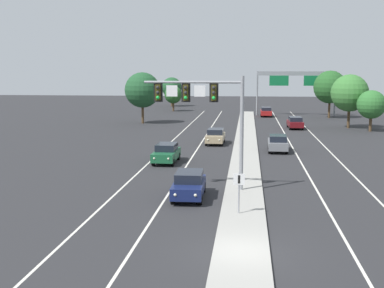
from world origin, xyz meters
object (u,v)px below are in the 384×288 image
(car_oncoming_green, at_px, (166,153))
(tree_far_right_b, at_px, (371,105))
(highway_sign_gantry, at_px, (296,79))
(tree_far_left_c, at_px, (173,95))
(tree_far_left_a, at_px, (142,90))
(car_receding_grey, at_px, (278,143))
(tree_far_right_a, at_px, (330,87))
(overhead_signal_mast, at_px, (207,106))
(median_sign_post, at_px, (239,187))
(tree_far_right_c, at_px, (350,93))
(car_oncoming_tan, at_px, (215,136))
(car_receding_red, at_px, (266,112))
(car_oncoming_navy, at_px, (189,184))
(tree_far_left_b, at_px, (172,87))
(car_receding_darkred, at_px, (295,123))

(car_oncoming_green, bearing_deg, tree_far_right_b, 47.76)
(car_oncoming_green, xyz_separation_m, highway_sign_gantry, (14.76, 46.40, 5.34))
(tree_far_left_c, bearing_deg, tree_far_left_a, -93.21)
(car_receding_grey, xyz_separation_m, tree_far_right_a, (10.15, 35.33, 4.15))
(overhead_signal_mast, distance_m, car_receding_grey, 18.21)
(highway_sign_gantry, xyz_separation_m, tree_far_left_a, (-23.19, -15.48, -1.35))
(median_sign_post, xyz_separation_m, tree_far_right_c, (13.76, 43.09, 3.08))
(overhead_signal_mast, height_order, tree_far_right_c, overhead_signal_mast)
(car_oncoming_tan, bearing_deg, tree_far_right_a, 62.12)
(median_sign_post, height_order, car_oncoming_tan, median_sign_post)
(overhead_signal_mast, distance_m, car_oncoming_green, 11.60)
(tree_far_left_a, bearing_deg, median_sign_post, -72.25)
(highway_sign_gantry, xyz_separation_m, tree_far_right_b, (7.39, -22.01, -2.77))
(tree_far_left_c, bearing_deg, car_oncoming_green, -82.28)
(tree_far_left_a, bearing_deg, tree_far_right_a, 22.03)
(median_sign_post, height_order, tree_far_right_c, tree_far_right_c)
(car_receding_red, relative_size, tree_far_right_c, 0.63)
(car_receding_red, xyz_separation_m, highway_sign_gantry, (4.99, 2.55, 5.34))
(tree_far_right_b, bearing_deg, car_oncoming_green, -132.24)
(tree_far_right_a, height_order, tree_far_right_c, tree_far_right_a)
(car_oncoming_tan, bearing_deg, tree_far_right_c, 44.68)
(car_oncoming_navy, distance_m, car_oncoming_tan, 22.97)
(car_oncoming_tan, xyz_separation_m, tree_far_right_b, (18.75, 13.02, 2.57))
(median_sign_post, bearing_deg, car_receding_red, 86.67)
(median_sign_post, bearing_deg, car_oncoming_green, 112.60)
(car_oncoming_navy, bearing_deg, tree_far_right_b, 62.31)
(median_sign_post, distance_m, tree_far_left_a, 48.54)
(overhead_signal_mast, xyz_separation_m, tree_far_right_c, (15.90, 37.64, -0.80))
(car_oncoming_green, xyz_separation_m, tree_far_left_b, (-9.40, 65.82, 3.19))
(car_oncoming_green, distance_m, car_oncoming_tan, 11.86)
(median_sign_post, distance_m, tree_far_right_c, 45.34)
(median_sign_post, relative_size, tree_far_right_a, 0.29)
(median_sign_post, distance_m, tree_far_right_b, 42.68)
(overhead_signal_mast, height_order, car_receding_darkred, overhead_signal_mast)
(overhead_signal_mast, xyz_separation_m, car_receding_darkred, (8.77, 36.15, -4.64))
(tree_far_left_b, bearing_deg, overhead_signal_mast, -79.80)
(overhead_signal_mast, bearing_deg, car_oncoming_navy, -117.06)
(overhead_signal_mast, height_order, car_oncoming_tan, overhead_signal_mast)
(highway_sign_gantry, relative_size, tree_far_right_a, 1.75)
(tree_far_left_b, distance_m, tree_far_left_c, 13.01)
(car_receding_red, bearing_deg, highway_sign_gantry, 27.10)
(car_receding_red, bearing_deg, tree_far_right_c, -57.09)
(car_receding_darkred, height_order, tree_far_right_c, tree_far_right_c)
(overhead_signal_mast, height_order, tree_far_right_a, tree_far_right_a)
(car_oncoming_green, xyz_separation_m, car_oncoming_tan, (3.39, 11.36, 0.00))
(tree_far_right_a, bearing_deg, tree_far_left_a, -157.97)
(tree_far_left_a, bearing_deg, car_receding_grey, -52.96)
(tree_far_left_b, relative_size, tree_far_right_c, 0.86)
(median_sign_post, relative_size, tree_far_right_b, 0.42)
(car_oncoming_tan, relative_size, tree_far_right_c, 0.63)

